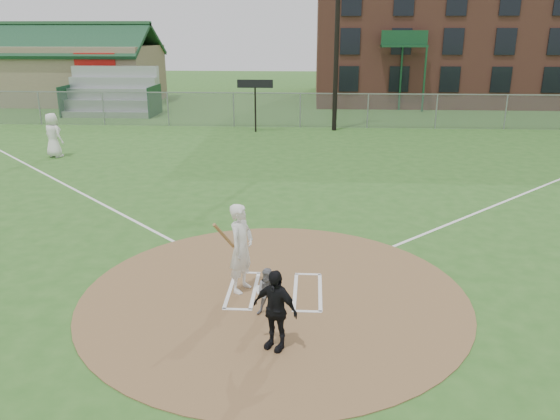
# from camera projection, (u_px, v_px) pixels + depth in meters

# --- Properties ---
(ground) EXTENTS (140.00, 140.00, 0.00)m
(ground) POSITION_uv_depth(u_px,v_px,m) (274.00, 295.00, 11.95)
(ground) COLOR #2D5E20
(ground) RESTS_ON ground
(dirt_circle) EXTENTS (8.40, 8.40, 0.02)m
(dirt_circle) POSITION_uv_depth(u_px,v_px,m) (274.00, 294.00, 11.95)
(dirt_circle) COLOR olive
(dirt_circle) RESTS_ON ground
(home_plate) EXTENTS (0.46, 0.46, 0.03)m
(home_plate) POSITION_uv_depth(u_px,v_px,m) (265.00, 290.00, 12.12)
(home_plate) COLOR silver
(home_plate) RESTS_ON dirt_circle
(foul_line_first) EXTENTS (17.04, 17.04, 0.01)m
(foul_line_first) POSITION_uv_depth(u_px,v_px,m) (536.00, 189.00, 19.97)
(foul_line_first) COLOR white
(foul_line_first) RESTS_ON ground
(foul_line_third) EXTENTS (17.04, 17.04, 0.01)m
(foul_line_third) POSITION_uv_depth(u_px,v_px,m) (58.00, 181.00, 21.00)
(foul_line_third) COLOR white
(foul_line_third) RESTS_ON ground
(catcher) EXTENTS (0.50, 0.40, 1.01)m
(catcher) POSITION_uv_depth(u_px,v_px,m) (268.00, 292.00, 10.91)
(catcher) COLOR gray
(catcher) RESTS_ON dirt_circle
(umpire) EXTENTS (0.96, 0.75, 1.53)m
(umpire) POSITION_uv_depth(u_px,v_px,m) (275.00, 310.00, 9.70)
(umpire) COLOR black
(umpire) RESTS_ON dirt_circle
(ondeck_player) EXTENTS (1.16, 1.02, 2.00)m
(ondeck_player) POSITION_uv_depth(u_px,v_px,m) (53.00, 135.00, 24.73)
(ondeck_player) COLOR white
(ondeck_player) RESTS_ON ground
(batters_boxes) EXTENTS (2.08, 1.88, 0.01)m
(batters_boxes) POSITION_uv_depth(u_px,v_px,m) (275.00, 291.00, 12.09)
(batters_boxes) COLOR white
(batters_boxes) RESTS_ON dirt_circle
(batter_at_plate) EXTENTS (0.86, 1.09, 2.00)m
(batter_at_plate) POSITION_uv_depth(u_px,v_px,m) (241.00, 248.00, 11.83)
(batter_at_plate) COLOR white
(batter_at_plate) RESTS_ON dirt_circle
(outfield_fence) EXTENTS (56.08, 0.08, 2.03)m
(outfield_fence) POSITION_uv_depth(u_px,v_px,m) (300.00, 110.00, 32.50)
(outfield_fence) COLOR slate
(outfield_fence) RESTS_ON ground
(bleachers) EXTENTS (6.08, 3.20, 3.20)m
(bleachers) POSITION_uv_depth(u_px,v_px,m) (111.00, 91.00, 37.05)
(bleachers) COLOR #B7BABF
(bleachers) RESTS_ON ground
(clubhouse) EXTENTS (12.20, 8.71, 6.23)m
(clubhouse) POSITION_uv_depth(u_px,v_px,m) (79.00, 72.00, 43.53)
(clubhouse) COLOR gray
(clubhouse) RESTS_ON ground
(brick_warehouse) EXTENTS (30.00, 17.17, 15.00)m
(brick_warehouse) POSITION_uv_depth(u_px,v_px,m) (501.00, 5.00, 44.69)
(brick_warehouse) COLOR brown
(brick_warehouse) RESTS_ON ground
(light_pole) EXTENTS (1.20, 0.30, 12.22)m
(light_pole) POSITION_uv_depth(u_px,v_px,m) (338.00, 10.00, 29.69)
(light_pole) COLOR black
(light_pole) RESTS_ON ground
(scoreboard_sign) EXTENTS (2.00, 0.10, 2.93)m
(scoreboard_sign) POSITION_uv_depth(u_px,v_px,m) (255.00, 89.00, 30.50)
(scoreboard_sign) COLOR black
(scoreboard_sign) RESTS_ON ground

